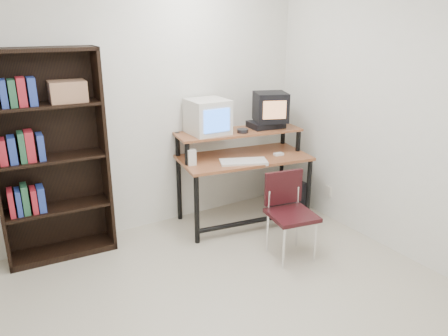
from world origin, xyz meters
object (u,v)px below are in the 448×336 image
pc_tower (286,196)px  bookshelf (50,155)px  crt_monitor (208,117)px  crt_tv (271,107)px  computer_desk (243,159)px  school_chair (289,206)px

pc_tower → bookshelf: size_ratio=0.24×
crt_monitor → crt_tv: crt_tv is taller
bookshelf → pc_tower: bearing=-6.1°
computer_desk → pc_tower: (0.51, -0.13, -0.49)m
school_chair → crt_monitor: bearing=114.6°
crt_monitor → bookshelf: (-1.54, 0.10, -0.19)m
computer_desk → school_chair: size_ratio=1.82×
computer_desk → crt_monitor: 0.58m
school_chair → computer_desk: bearing=96.6°
computer_desk → bookshelf: size_ratio=0.76×
crt_tv → bookshelf: bookshelf is taller
computer_desk → bookshelf: bearing=-179.6°
crt_monitor → bookshelf: size_ratio=0.21×
crt_monitor → crt_tv: 0.72m
crt_monitor → school_chair: (0.26, -1.02, -0.67)m
school_chair → bookshelf: (-1.80, 1.12, 0.48)m
pc_tower → computer_desk: bearing=164.9°
pc_tower → bookshelf: bookshelf is taller
pc_tower → bookshelf: (-2.37, 0.41, 0.75)m
crt_monitor → crt_tv: size_ratio=0.94×
computer_desk → school_chair: (-0.05, -0.84, -0.22)m
pc_tower → crt_tv: bearing=122.3°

